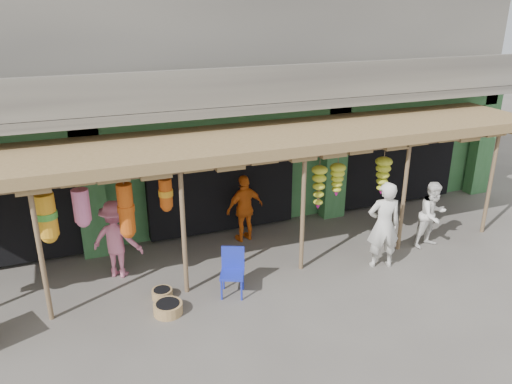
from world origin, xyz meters
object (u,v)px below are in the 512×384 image
object	(u,v)px
blue_chair	(233,269)
person_shopper	(117,239)
person_right	(433,215)
person_vendor	(245,208)
person_front	(384,225)

from	to	relation	value
blue_chair	person_shopper	distance (m)	2.50
person_right	person_vendor	xyz separation A→B (m)	(-3.90, 1.87, 0.03)
person_shopper	person_right	bearing A→B (deg)	-158.67
blue_chair	person_front	xyz separation A→B (m)	(3.31, -0.16, 0.44)
person_front	person_shopper	size ratio (longest dim) A/B	1.16
blue_chair	person_vendor	size ratio (longest dim) A/B	0.58
person_front	person_vendor	size ratio (longest dim) A/B	1.18
person_front	blue_chair	bearing A→B (deg)	12.84
person_shopper	person_vendor	bearing A→B (deg)	-137.03
person_vendor	person_shopper	xyz separation A→B (m)	(-3.01, -0.60, 0.01)
blue_chair	person_front	world-z (taller)	person_front
blue_chair	person_vendor	bearing A→B (deg)	87.72
person_front	person_right	world-z (taller)	person_front
person_right	person_front	bearing A→B (deg)	-175.20
person_front	person_right	size ratio (longest dim) A/B	1.22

